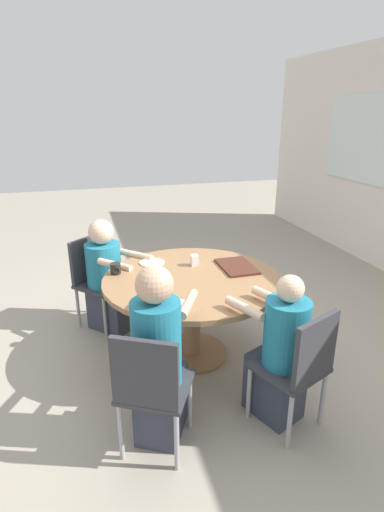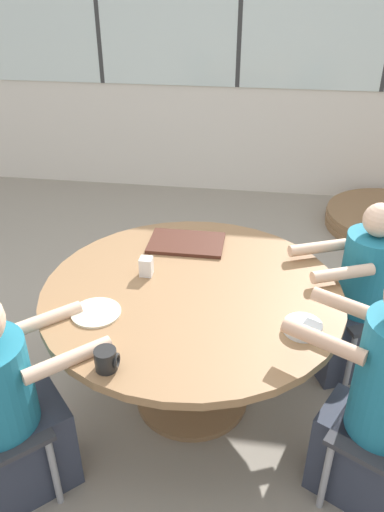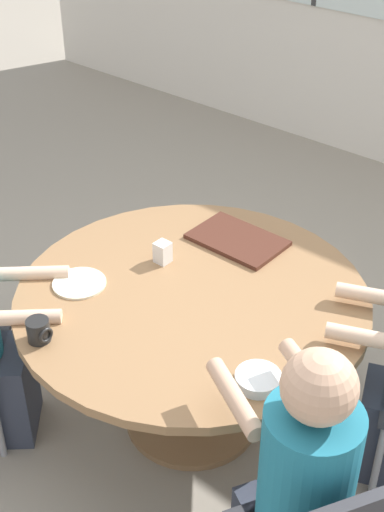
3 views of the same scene
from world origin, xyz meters
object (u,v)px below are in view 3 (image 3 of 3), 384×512
object	(u,v)px
person_woman_green_shirt	(298,502)
coffee_mug	(39,331)
milk_carton_small	(163,252)
bowl_white_shallow	(258,379)

from	to	relation	value
person_woman_green_shirt	coffee_mug	distance (m)	1.08
person_woman_green_shirt	milk_carton_small	size ratio (longest dim) A/B	12.54
person_woman_green_shirt	milk_carton_small	bearing A→B (deg)	91.71
coffee_mug	bowl_white_shallow	distance (m)	0.82
milk_carton_small	bowl_white_shallow	world-z (taller)	milk_carton_small
person_woman_green_shirt	bowl_white_shallow	distance (m)	0.41
person_woman_green_shirt	bowl_white_shallow	bearing A→B (deg)	86.01
coffee_mug	milk_carton_small	distance (m)	0.67
bowl_white_shallow	milk_carton_small	bearing A→B (deg)	155.82
coffee_mug	bowl_white_shallow	world-z (taller)	coffee_mug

